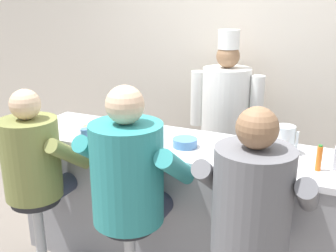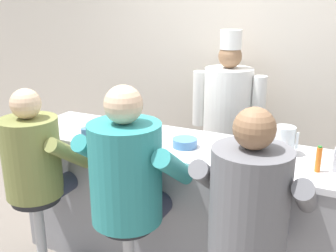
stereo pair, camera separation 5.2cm
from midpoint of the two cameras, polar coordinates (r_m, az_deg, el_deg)
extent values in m
cube|color=beige|center=(3.79, 10.89, 8.47)|extent=(10.00, 0.06, 2.70)
cube|color=gray|center=(2.92, 3.58, -12.32)|extent=(2.68, 0.61, 0.95)
cube|color=silver|center=(2.71, 3.78, -3.20)|extent=(2.73, 0.64, 0.04)
cylinder|color=red|center=(2.43, 12.28, -3.34)|extent=(0.07, 0.07, 0.18)
cone|color=white|center=(2.39, 12.46, -0.73)|extent=(0.05, 0.05, 0.05)
cylinder|color=orange|center=(2.43, 20.50, -4.46)|extent=(0.03, 0.03, 0.15)
cylinder|color=#287F2D|center=(2.41, 20.69, -2.71)|extent=(0.02, 0.02, 0.01)
cylinder|color=silver|center=(2.64, 15.97, -1.89)|extent=(0.13, 0.13, 0.18)
cube|color=silver|center=(2.63, 17.69, -1.93)|extent=(0.02, 0.02, 0.11)
cylinder|color=white|center=(3.06, -11.67, -0.51)|extent=(0.26, 0.26, 0.02)
ellipsoid|color=#E0BC60|center=(3.05, -11.70, -0.07)|extent=(0.12, 0.09, 0.03)
cylinder|color=#4C7FB7|center=(2.66, 1.93, -2.44)|extent=(0.17, 0.17, 0.06)
cylinder|color=white|center=(2.70, -8.09, -2.05)|extent=(0.08, 0.08, 0.08)
torus|color=white|center=(2.67, -7.11, -2.14)|extent=(0.06, 0.01, 0.06)
cylinder|color=#4C7AB2|center=(2.84, -12.32, -1.23)|extent=(0.08, 0.08, 0.09)
torus|color=#4C7AB2|center=(2.81, -11.50, -1.29)|extent=(0.06, 0.01, 0.06)
cylinder|color=#B2B5BA|center=(3.06, -18.55, -14.98)|extent=(0.07, 0.07, 0.62)
cylinder|color=#232328|center=(2.91, -19.13, -9.89)|extent=(0.33, 0.33, 0.05)
cylinder|color=#33384C|center=(3.08, -18.07, -7.41)|extent=(0.14, 0.39, 0.14)
cylinder|color=#33384C|center=(2.96, -15.28, -8.19)|extent=(0.14, 0.39, 0.14)
cylinder|color=olive|center=(2.79, -19.74, -4.45)|extent=(0.39, 0.39, 0.55)
cylinder|color=olive|center=(3.02, -21.70, -2.46)|extent=(0.10, 0.42, 0.33)
cylinder|color=olive|center=(2.70, -14.49, -4.06)|extent=(0.10, 0.42, 0.33)
sphere|color=#DBB28E|center=(2.68, -20.56, 2.96)|extent=(0.20, 0.20, 0.20)
cylinder|color=#232328|center=(2.50, -6.29, -13.74)|extent=(0.33, 0.33, 0.05)
cylinder|color=#33384C|center=(2.69, -5.95, -10.32)|extent=(0.16, 0.43, 0.16)
cylinder|color=#33384C|center=(2.60, -1.76, -11.30)|extent=(0.16, 0.43, 0.16)
cylinder|color=teal|center=(2.35, -6.56, -6.83)|extent=(0.43, 0.43, 0.61)
cylinder|color=teal|center=(2.57, -10.40, -4.06)|extent=(0.11, 0.47, 0.37)
cylinder|color=teal|center=(2.32, 0.79, -6.21)|extent=(0.11, 0.47, 0.37)
sphere|color=#DBB28E|center=(2.21, -6.94, 3.07)|extent=(0.22, 0.22, 0.22)
cylinder|color=#33384C|center=(2.43, 9.76, -13.81)|extent=(0.15, 0.41, 0.15)
cylinder|color=#33384C|center=(2.40, 14.65, -14.65)|extent=(0.15, 0.41, 0.15)
cylinder|color=slate|center=(2.10, 11.39, -10.63)|extent=(0.41, 0.41, 0.58)
cylinder|color=slate|center=(2.25, 5.70, -7.53)|extent=(0.11, 0.44, 0.35)
cylinder|color=slate|center=(2.16, 18.95, -9.61)|extent=(0.11, 0.44, 0.35)
sphere|color=#8C6647|center=(1.95, 12.09, -0.28)|extent=(0.21, 0.21, 0.21)
cube|color=#232328|center=(3.77, 7.55, -6.60)|extent=(0.33, 0.18, 0.79)
cube|color=white|center=(3.67, 7.42, -4.64)|extent=(0.30, 0.02, 0.47)
cylinder|color=white|center=(3.55, 8.00, 3.62)|extent=(0.43, 0.43, 0.59)
sphere|color=#8C6647|center=(3.48, 8.28, 9.99)|extent=(0.20, 0.20, 0.20)
cylinder|color=white|center=(3.46, 8.39, 12.33)|extent=(0.18, 0.18, 0.16)
cylinder|color=white|center=(3.63, 3.87, 4.04)|extent=(0.12, 0.12, 0.50)
cylinder|color=white|center=(3.48, 12.30, 3.07)|extent=(0.12, 0.12, 0.50)
camera|label=1|loc=(0.03, -90.55, -0.17)|focal=42.00mm
camera|label=2|loc=(0.03, 89.45, 0.17)|focal=42.00mm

